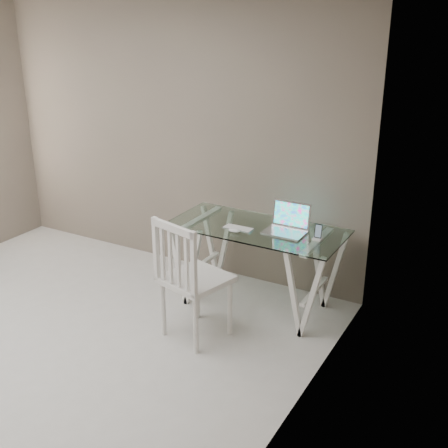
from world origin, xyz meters
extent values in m
plane|color=beige|center=(0.00, 0.00, 0.00)|extent=(4.50, 4.50, 0.00)
cube|color=#726659|center=(0.00, 2.25, 1.35)|extent=(4.00, 0.02, 2.70)
cube|color=#726659|center=(2.00, 0.00, 1.35)|extent=(0.02, 4.50, 2.70)
cube|color=silver|center=(1.16, 1.77, 0.74)|extent=(1.50, 0.70, 0.01)
cube|color=white|center=(0.61, 1.77, 0.36)|extent=(0.24, 0.62, 0.72)
cube|color=white|center=(1.71, 1.77, 0.36)|extent=(0.24, 0.62, 0.72)
cube|color=silver|center=(0.96, 1.11, 0.50)|extent=(0.57, 0.57, 0.04)
cylinder|color=silver|center=(0.73, 0.97, 0.24)|extent=(0.04, 0.04, 0.48)
cylinder|color=silver|center=(1.10, 0.88, 0.24)|extent=(0.04, 0.04, 0.48)
cylinder|color=silver|center=(0.82, 1.34, 0.24)|extent=(0.04, 0.04, 0.48)
cylinder|color=silver|center=(1.19, 1.24, 0.24)|extent=(0.04, 0.04, 0.48)
cube|color=silver|center=(0.91, 0.90, 0.76)|extent=(0.46, 0.15, 0.52)
cube|color=#B7B7BB|center=(1.42, 1.77, 0.75)|extent=(0.34, 0.23, 0.01)
cube|color=#19D899|center=(1.42, 1.90, 0.87)|extent=(0.34, 0.04, 0.22)
cube|color=silver|center=(1.03, 1.68, 0.75)|extent=(0.26, 0.11, 0.01)
ellipsoid|color=white|center=(1.04, 1.59, 0.76)|extent=(0.10, 0.06, 0.03)
cube|color=white|center=(1.71, 1.77, 0.75)|extent=(0.07, 0.07, 0.02)
cube|color=black|center=(1.71, 1.78, 0.82)|extent=(0.06, 0.03, 0.11)
camera|label=1|loc=(3.10, -2.24, 2.48)|focal=45.00mm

